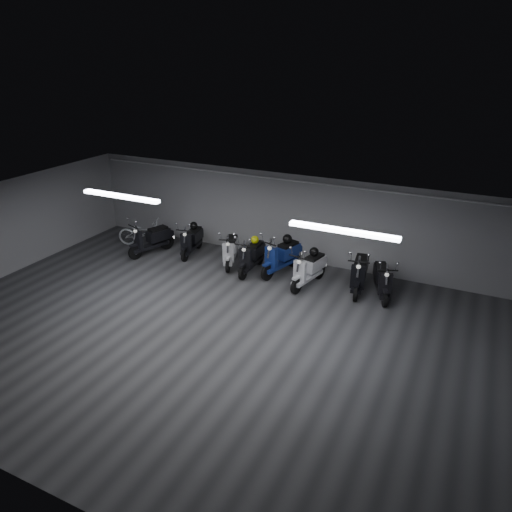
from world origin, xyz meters
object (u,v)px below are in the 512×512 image
at_px(helmet_3, 255,240).
at_px(helmet_2, 194,226).
at_px(scooter_0, 150,234).
at_px(scooter_6, 309,264).
at_px(scooter_4, 281,251).
at_px(helmet_0, 287,239).
at_px(scooter_7, 360,268).
at_px(scooter_3, 251,251).
at_px(scooter_1, 191,236).
at_px(helmet_1, 314,252).
at_px(scooter_8, 383,275).
at_px(scooter_2, 230,245).
at_px(bicycle, 143,230).

bearing_deg(helmet_3, helmet_2, 172.23).
relative_size(scooter_0, helmet_2, 7.11).
height_order(scooter_6, helmet_2, scooter_6).
xyz_separation_m(scooter_4, helmet_0, (0.07, 0.26, 0.32)).
bearing_deg(helmet_0, scooter_7, -8.78).
xyz_separation_m(scooter_6, helmet_2, (-4.31, 0.73, 0.25)).
distance_m(helmet_0, helmet_3, 0.99).
bearing_deg(scooter_4, scooter_3, -145.29).
bearing_deg(scooter_4, helmet_0, 90.00).
bearing_deg(scooter_1, helmet_0, -6.39).
bearing_deg(scooter_1, helmet_1, -13.26).
distance_m(scooter_0, scooter_8, 7.55).
distance_m(scooter_4, helmet_3, 0.90).
relative_size(scooter_6, scooter_8, 1.05).
distance_m(scooter_8, helmet_1, 2.01).
xyz_separation_m(scooter_8, helmet_3, (-3.94, 0.13, 0.31)).
bearing_deg(scooter_2, helmet_3, -15.91).
xyz_separation_m(scooter_1, helmet_1, (4.32, -0.24, 0.33)).
height_order(scooter_0, scooter_3, scooter_0).
bearing_deg(scooter_0, scooter_7, 22.72).
distance_m(scooter_7, helmet_1, 1.36).
relative_size(scooter_7, helmet_3, 7.61).
bearing_deg(scooter_8, scooter_7, 153.36).
bearing_deg(scooter_7, scooter_6, -174.22).
relative_size(scooter_3, helmet_1, 6.72).
relative_size(helmet_0, helmet_1, 1.09).
xyz_separation_m(bicycle, helmet_0, (5.25, 0.26, 0.47)).
relative_size(scooter_1, helmet_1, 6.49).
bearing_deg(scooter_4, bicycle, -164.03).
xyz_separation_m(scooter_2, scooter_3, (0.83, -0.20, 0.02)).
bearing_deg(scooter_2, scooter_7, -19.86).
bearing_deg(scooter_1, helmet_2, 90.00).
bearing_deg(scooter_8, helmet_0, 151.12).
distance_m(scooter_4, helmet_0, 0.42).
height_order(scooter_8, helmet_3, scooter_8).
xyz_separation_m(scooter_8, helmet_2, (-6.34, 0.46, 0.28)).
xyz_separation_m(scooter_1, scooter_6, (4.27, -0.49, 0.03)).
bearing_deg(scooter_4, helmet_1, 5.80).
height_order(scooter_3, helmet_1, scooter_3).
distance_m(scooter_1, helmet_2, 0.37).
bearing_deg(helmet_0, scooter_6, -36.28).
relative_size(scooter_1, scooter_3, 0.97).
distance_m(scooter_6, helmet_3, 1.96).
height_order(scooter_0, bicycle, scooter_0).
relative_size(bicycle, helmet_1, 6.58).
distance_m(scooter_1, scooter_4, 3.24).
relative_size(scooter_6, bicycle, 1.04).
distance_m(scooter_7, helmet_2, 5.71).
relative_size(helmet_2, helmet_3, 1.04).
bearing_deg(helmet_0, scooter_4, -106.00).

